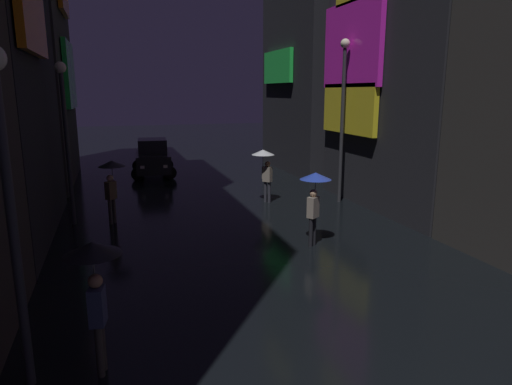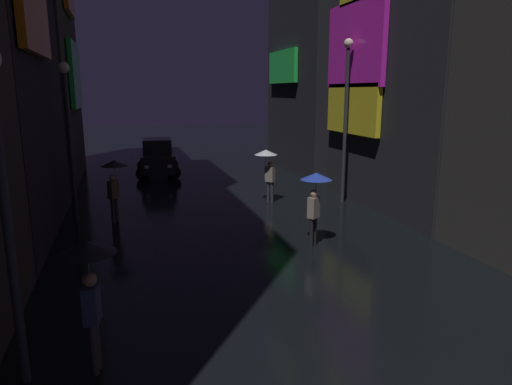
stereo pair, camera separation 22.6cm
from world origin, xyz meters
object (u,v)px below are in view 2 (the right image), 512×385
Objects in this scene: car_distant at (158,158)px; streetlamp_left_far at (69,124)px; pedestrian_foreground_left_black at (114,174)px; pedestrian_far_right_blue at (315,189)px; pedestrian_foreground_right_black at (89,270)px; streetlamp_left_near at (2,180)px; pedestrian_near_crossing_clear at (267,161)px; streetlamp_right_far at (346,104)px.

streetlamp_left_far is (-3.38, -8.60, 2.39)m from car_distant.
car_distant is (2.08, 8.81, -0.74)m from pedestrian_foreground_left_black.
streetlamp_left_far is at bearing 147.62° from pedestrian_far_right_blue.
car_distant is at bearing 68.53° from streetlamp_left_far.
streetlamp_left_near is (-1.03, -0.09, 1.48)m from pedestrian_foreground_right_black.
pedestrian_near_crossing_clear is (5.79, 1.26, 0.00)m from pedestrian_foreground_left_black.
pedestrian_far_right_blue is at bearing -75.11° from car_distant.
pedestrian_far_right_blue is 8.24m from streetlamp_left_far.
pedestrian_foreground_left_black reaches higher than car_distant.
pedestrian_foreground_right_black is 0.43× the size of streetlamp_left_near.
streetlamp_left_near is at bearing -174.83° from pedestrian_foreground_right_black.
streetlamp_left_near is 0.94× the size of streetlamp_left_far.
pedestrian_foreground_left_black is (-5.51, 4.11, 0.00)m from pedestrian_far_right_blue.
pedestrian_far_right_blue is 0.40× the size of streetlamp_left_far.
pedestrian_far_right_blue is 0.50× the size of car_distant.
pedestrian_far_right_blue is 1.00× the size of pedestrian_near_crossing_clear.
pedestrian_foreground_right_black is 17.68m from car_distant.
streetlamp_right_far reaches higher than pedestrian_foreground_left_black.
pedestrian_foreground_right_black is at bearing -141.64° from pedestrian_far_right_blue.
pedestrian_near_crossing_clear reaches higher than car_distant.
streetlamp_left_far reaches higher than pedestrian_far_right_blue.
pedestrian_foreground_left_black is 1.00× the size of pedestrian_near_crossing_clear.
pedestrian_foreground_left_black is 9.01m from streetlamp_left_near.
pedestrian_foreground_left_black is at bearing 88.16° from pedestrian_foreground_right_black.
pedestrian_foreground_left_black is 0.40× the size of streetlamp_left_far.
streetlamp_left_far is at bearing 96.57° from pedestrian_foreground_right_black.
pedestrian_near_crossing_clear is at bearing 12.29° from pedestrian_foreground_left_black.
pedestrian_near_crossing_clear is at bearing 54.77° from streetlamp_left_near.
pedestrian_foreground_left_black and pedestrian_near_crossing_clear have the same top height.
pedestrian_foreground_left_black is at bearing 81.55° from streetlamp_left_near.
car_distant is (-3.44, 12.92, -0.74)m from pedestrian_far_right_blue.
pedestrian_foreground_left_black is 0.43× the size of streetlamp_left_near.
pedestrian_foreground_right_black is at bearing -134.60° from streetlamp_right_far.
pedestrian_foreground_right_black is at bearing -91.84° from pedestrian_foreground_left_black.
streetlamp_left_far reaches higher than pedestrian_foreground_left_black.
pedestrian_foreground_left_black is 8.98m from streetlamp_right_far.
car_distant is 0.85× the size of streetlamp_left_near.
pedestrian_foreground_left_black is 9.08m from car_distant.
streetlamp_left_near reaches higher than pedestrian_far_right_blue.
pedestrian_foreground_right_black and pedestrian_foreground_left_black have the same top height.
pedestrian_near_crossing_clear is 8.45m from car_distant.
pedestrian_foreground_right_black is at bearing -83.43° from streetlamp_left_far.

